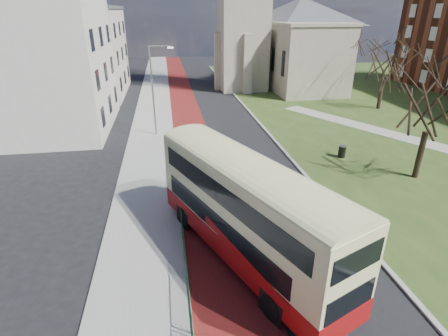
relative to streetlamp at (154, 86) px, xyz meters
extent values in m
plane|color=black|center=(4.35, -18.00, -4.59)|extent=(160.00, 160.00, 0.00)
cube|color=black|center=(5.85, 2.00, -4.59)|extent=(9.00, 120.00, 0.01)
cube|color=#591414|center=(3.15, 2.00, -4.59)|extent=(3.40, 120.00, 0.01)
cube|color=gray|center=(-0.65, 2.00, -4.53)|extent=(4.00, 120.00, 0.12)
cube|color=#999993|center=(1.35, 2.00, -4.53)|extent=(0.25, 120.00, 0.13)
cube|color=#999993|center=(10.45, 4.00, -4.53)|extent=(0.25, 80.00, 0.13)
cube|color=#2B4719|center=(30.35, 4.00, -4.57)|extent=(40.00, 80.00, 0.04)
cylinder|color=#0D391D|center=(1.40, -14.00, -3.49)|extent=(0.04, 24.00, 0.04)
cylinder|color=#0D391D|center=(1.40, -14.00, -4.44)|extent=(0.04, 24.00, 0.04)
cube|color=gray|center=(12.35, 20.00, 7.41)|extent=(6.50, 6.50, 24.00)
cube|color=gray|center=(20.85, 20.00, -0.09)|extent=(9.00, 18.00, 9.00)
cube|color=silver|center=(-9.65, 4.00, 1.66)|extent=(10.00, 14.00, 12.50)
cube|color=beige|center=(-9.65, 20.00, 0.91)|extent=(10.00, 16.00, 11.00)
cube|color=#565960|center=(-9.65, 20.00, 6.66)|extent=(10.30, 16.30, 0.50)
cylinder|color=gray|center=(-0.15, 0.00, -0.47)|extent=(0.16, 0.16, 8.00)
cylinder|color=gray|center=(0.75, 0.00, 3.43)|extent=(1.80, 0.10, 0.10)
cube|color=silver|center=(1.65, 0.00, 3.28)|extent=(0.50, 0.18, 0.12)
cube|color=maroon|center=(4.25, -18.97, -3.51)|extent=(7.04, 11.78, 1.06)
cube|color=#EDEDA2|center=(4.25, -18.97, -1.45)|extent=(6.99, 11.71, 3.07)
cube|color=black|center=(2.90, -19.19, -2.40)|extent=(3.79, 8.82, 1.01)
cube|color=black|center=(5.35, -18.16, -2.40)|extent=(3.79, 8.82, 1.01)
cube|color=black|center=(3.03, -19.49, -0.81)|extent=(4.15, 9.67, 0.95)
cube|color=black|center=(5.48, -18.45, -0.81)|extent=(4.15, 9.67, 0.95)
cube|color=black|center=(1.99, -13.63, -2.40)|extent=(2.22, 1.00, 1.11)
cube|color=black|center=(1.99, -13.63, -0.81)|extent=(2.22, 1.00, 0.95)
cube|color=orange|center=(1.99, -13.63, -0.21)|extent=(1.78, 0.83, 0.32)
cylinder|color=black|center=(1.57, -15.80, -4.04)|extent=(0.72, 1.14, 1.10)
cylinder|color=black|center=(3.84, -14.84, -4.04)|extent=(0.72, 1.14, 1.10)
cylinder|color=black|center=(4.48, -22.66, -4.04)|extent=(0.72, 1.14, 1.10)
cylinder|color=black|center=(6.75, -21.70, -4.04)|extent=(0.72, 1.14, 1.10)
cylinder|color=black|center=(18.03, -12.29, -2.88)|extent=(0.45, 0.45, 3.35)
cylinder|color=#2F2317|center=(26.11, 5.69, -2.81)|extent=(0.52, 0.52, 3.49)
cylinder|color=black|center=(14.59, -8.01, -4.09)|extent=(0.75, 0.75, 0.93)
cylinder|color=gray|center=(14.59, -8.01, -3.60)|extent=(0.81, 0.81, 0.06)
camera|label=1|loc=(1.08, -32.08, 6.15)|focal=28.00mm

